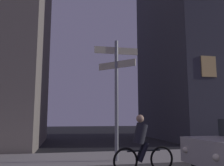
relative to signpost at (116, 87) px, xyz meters
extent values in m
cube|color=#9E9991|center=(-1.34, 0.80, -2.47)|extent=(40.00, 2.78, 0.14)
cylinder|color=gray|center=(0.00, 0.00, -0.38)|extent=(0.12, 0.12, 4.03)
cube|color=beige|center=(0.00, 0.00, 1.28)|extent=(1.53, 0.03, 0.24)
cube|color=beige|center=(0.00, 0.00, 0.78)|extent=(1.06, 1.06, 0.24)
cylinder|color=black|center=(2.16, -1.48, -2.22)|extent=(0.65, 0.25, 0.64)
sphere|color=#F9EFCC|center=(1.53, -3.03, -1.86)|extent=(0.16, 0.16, 0.16)
sphere|color=#F9EFCC|center=(1.48, -1.79, -1.86)|extent=(0.16, 0.16, 0.16)
torus|color=black|center=(1.06, -1.17, -2.18)|extent=(0.72, 0.13, 0.72)
torus|color=black|center=(-0.03, -1.28, -2.18)|extent=(0.72, 0.13, 0.72)
cylinder|color=black|center=(0.51, -1.23, -1.93)|extent=(1.00, 0.14, 0.04)
cylinder|color=#26262D|center=(0.41, -1.24, -1.46)|extent=(0.48, 0.36, 0.61)
sphere|color=tan|center=(0.41, -1.24, -1.04)|extent=(0.22, 0.22, 0.22)
cylinder|color=black|center=(0.45, -1.14, -1.96)|extent=(0.35, 0.15, 0.55)
cylinder|color=black|center=(0.47, -1.32, -1.96)|extent=(0.35, 0.15, 0.55)
cube|color=#F2C672|center=(6.20, 3.95, 1.83)|extent=(0.90, 0.06, 1.20)
camera|label=1|loc=(-1.72, -7.75, -1.00)|focal=37.94mm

